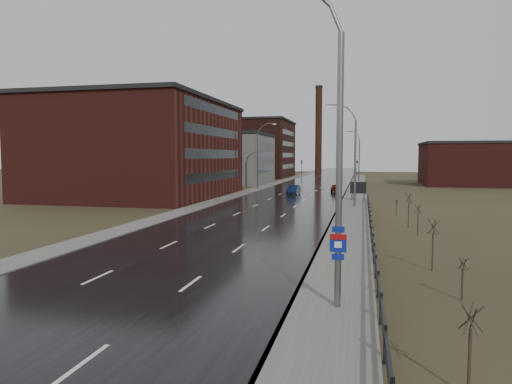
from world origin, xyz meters
The scene contains 26 objects.
ground centered at (0.00, 0.00, 0.00)m, with size 320.00×320.00×0.00m, color #2D2819.
road centered at (0.00, 60.00, 0.03)m, with size 14.00×300.00×0.06m, color black.
sidewalk_right centered at (8.60, 35.00, 0.09)m, with size 3.20×180.00×0.18m, color #595651.
curb_right centered at (7.08, 35.00, 0.09)m, with size 0.16×180.00×0.18m, color slate.
sidewalk_left centered at (-8.20, 60.00, 0.06)m, with size 2.40×260.00×0.12m, color #595651.
warehouse_near centered at (-20.99, 45.00, 6.76)m, with size 22.44×28.56×13.50m.
warehouse_mid centered at (-17.99, 78.00, 5.26)m, with size 16.32×20.40×10.50m.
warehouse_far centered at (-22.99, 108.00, 7.76)m, with size 26.52×24.48×15.50m.
building_right centered at (30.30, 82.00, 4.26)m, with size 18.36×16.32×8.50m.
smokestack centered at (-6.00, 150.00, 15.50)m, with size 2.70×2.70×30.70m.
streetlight_main centered at (8.47, 2.00, 6.06)m, with size 3.91×0.29×12.11m.
streetlight_right_mid centered at (8.50, 36.00, 5.84)m, with size 3.36×0.28×11.35m.
streetlight_left centered at (-7.70, 62.00, 5.84)m, with size 3.36×0.28×11.35m.
streetlight_right_far centered at (8.50, 90.00, 5.84)m, with size 3.36×0.28×11.35m.
guardrail centered at (10.30, 18.31, 0.71)m, with size 0.10×53.05×1.10m.
shrub_a centered at (12.14, -3.37, 1.20)m, with size 0.54×0.56×2.25m.
shrub_b centered at (13.51, 4.38, 0.92)m, with size 0.42×0.44×1.73m.
shrub_c centered at (13.06, 9.10, 1.37)m, with size 0.61×0.64×2.57m.
shrub_d centered at (13.52, 19.43, 1.20)m, with size 0.54×0.57×2.26m.
shrub_e centered at (13.22, 23.19, 1.49)m, with size 0.66×0.69×2.80m.
shrub_f centered at (12.81, 30.66, 0.83)m, with size 0.38×0.40×1.57m.
billboard centered at (9.10, 43.54, 1.69)m, with size 1.96×0.17×2.51m.
traffic_light_left centered at (-8.00, 120.00, 4.60)m, with size 0.58×2.73×5.30m.
traffic_light_right centered at (8.00, 120.00, 4.60)m, with size 0.58×2.73×5.30m.
car_near centered at (-0.33, 52.34, 0.69)m, with size 1.45×4.17×1.37m, color #0B1737.
car_far centered at (5.50, 58.17, 0.64)m, with size 1.51×3.74×1.27m, color #4B100C.
Camera 1 is at (9.62, -14.58, 5.67)m, focal length 32.00 mm.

